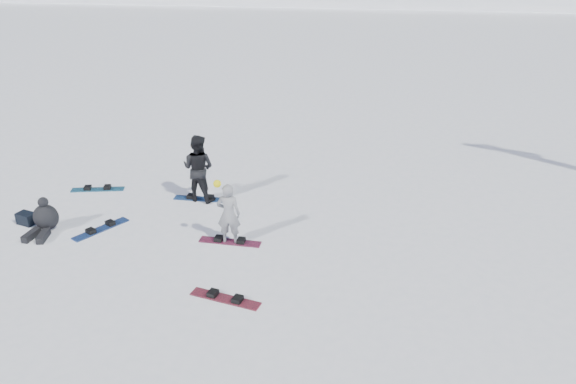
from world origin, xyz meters
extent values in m
plane|color=white|center=(0.00, 0.00, 0.00)|extent=(420.00, 420.00, 0.00)
cube|color=white|center=(0.00, 55.00, -1.00)|extent=(90.00, 14.00, 5.00)
ellipsoid|color=white|center=(-70.00, 170.00, -13.61)|extent=(143.00, 110.00, 49.50)
ellipsoid|color=white|center=(20.00, 200.00, -14.63)|extent=(182.00, 140.00, 53.20)
imported|color=gray|center=(-1.70, -0.21, 0.77)|extent=(0.58, 0.40, 1.53)
sphere|color=yellow|center=(-1.90, -0.33, 1.58)|extent=(0.18, 0.18, 0.18)
imported|color=black|center=(-3.12, 2.02, 0.94)|extent=(1.04, 0.88, 1.89)
ellipsoid|color=black|center=(-6.37, -0.29, 0.35)|extent=(0.67, 0.58, 0.66)
sphere|color=black|center=(-6.37, -0.29, 0.76)|extent=(0.25, 0.25, 0.25)
cube|color=black|center=(-6.22, -0.77, 0.08)|extent=(0.29, 0.60, 0.17)
cube|color=black|center=(-6.53, -0.77, 0.08)|extent=(0.21, 0.59, 0.17)
cube|color=black|center=(-7.07, -0.09, 0.15)|extent=(0.52, 0.41, 0.30)
cube|color=maroon|center=(-1.70, -0.21, 0.01)|extent=(1.51, 0.33, 0.03)
cube|color=navy|center=(-3.12, 2.02, 0.01)|extent=(1.50, 0.30, 0.03)
cube|color=#1B6C94|center=(-6.26, 2.16, 0.01)|extent=(1.52, 0.61, 0.03)
cube|color=maroon|center=(-1.21, -2.49, 0.01)|extent=(1.52, 0.60, 0.03)
cube|color=navy|center=(-5.06, -0.10, 0.01)|extent=(1.01, 1.43, 0.03)
camera|label=1|loc=(1.54, -11.61, 6.71)|focal=35.00mm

